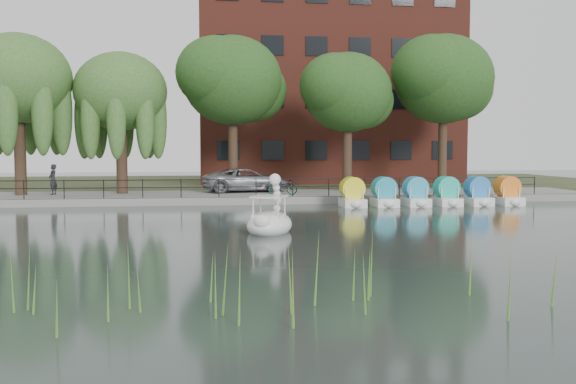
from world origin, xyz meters
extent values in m
plane|color=#344240|center=(0.00, 0.00, 0.00)|extent=(120.00, 120.00, 0.00)
cube|color=gray|center=(0.00, 16.00, 0.20)|extent=(40.00, 6.00, 0.40)
cube|color=gray|center=(0.00, 13.05, 0.20)|extent=(40.00, 0.25, 0.40)
cube|color=#47512D|center=(0.00, 30.00, 0.18)|extent=(60.00, 22.00, 0.36)
cylinder|color=black|center=(0.00, 13.25, 1.35)|extent=(32.00, 0.04, 0.04)
cylinder|color=black|center=(0.00, 13.25, 0.95)|extent=(32.00, 0.04, 0.04)
cylinder|color=black|center=(0.00, 13.25, 0.90)|extent=(0.05, 0.05, 1.00)
cube|color=#4C1E16|center=(7.00, 30.00, 9.36)|extent=(20.00, 10.00, 18.00)
cylinder|color=#473323|center=(-13.00, 16.50, 2.50)|extent=(0.60, 0.60, 4.20)
ellipsoid|color=#5A833C|center=(-13.00, 16.50, 6.91)|extent=(5.88, 5.88, 5.00)
cylinder|color=#473323|center=(-7.50, 17.00, 2.30)|extent=(0.60, 0.60, 3.80)
ellipsoid|color=#5A833C|center=(-7.50, 17.00, 6.29)|extent=(5.32, 5.32, 4.52)
cylinder|color=#473323|center=(-1.00, 18.00, 2.65)|extent=(0.60, 0.60, 4.50)
ellipsoid|color=#355C23|center=(-1.00, 18.00, 7.10)|extent=(6.00, 6.00, 5.10)
cylinder|color=#473323|center=(6.00, 17.50, 2.42)|extent=(0.60, 0.60, 4.05)
ellipsoid|color=#355C23|center=(6.00, 17.50, 6.43)|extent=(5.40, 5.40, 4.59)
cylinder|color=#473323|center=(12.50, 18.50, 2.76)|extent=(0.60, 0.60, 4.72)
ellipsoid|color=#355C23|center=(12.50, 18.50, 7.44)|extent=(6.30, 6.30, 5.36)
imported|color=gray|center=(-0.26, 17.24, 1.22)|extent=(3.71, 6.28, 1.64)
imported|color=gray|center=(1.63, 14.83, 0.90)|extent=(1.24, 1.82, 1.00)
imported|color=black|center=(-11.23, 16.33, 1.39)|extent=(0.61, 0.79, 1.98)
ellipsoid|color=white|center=(-0.48, 1.71, 0.27)|extent=(2.32, 2.86, 0.55)
cube|color=white|center=(-0.51, 1.63, 0.55)|extent=(1.33, 1.38, 0.27)
cube|color=white|center=(-0.50, 1.67, 1.31)|extent=(1.51, 1.56, 0.05)
ellipsoid|color=white|center=(-0.85, 0.73, 0.50)|extent=(0.70, 0.62, 0.51)
sphere|color=white|center=(-0.19, 2.49, 1.88)|extent=(0.44, 0.44, 0.44)
cone|color=black|center=(-0.09, 2.76, 1.85)|extent=(0.25, 0.29, 0.18)
cylinder|color=yellow|center=(-0.14, 2.64, 1.86)|extent=(0.26, 0.17, 0.24)
cube|color=white|center=(4.82, 11.09, 0.22)|extent=(1.15, 1.70, 0.44)
cylinder|color=yellow|center=(4.82, 11.19, 0.95)|extent=(0.90, 1.20, 0.90)
cube|color=white|center=(6.52, 11.09, 0.22)|extent=(1.15, 1.70, 0.44)
cylinder|color=teal|center=(6.52, 11.19, 0.95)|extent=(0.90, 1.20, 0.90)
cube|color=white|center=(8.22, 11.09, 0.22)|extent=(1.15, 1.70, 0.44)
cylinder|color=#329BBE|center=(8.22, 11.19, 0.95)|extent=(0.90, 1.20, 0.90)
cube|color=white|center=(9.92, 11.09, 0.22)|extent=(1.15, 1.70, 0.44)
cylinder|color=#1EBEA0|center=(9.92, 11.19, 0.95)|extent=(0.90, 1.20, 0.90)
cube|color=white|center=(11.62, 11.09, 0.22)|extent=(1.15, 1.70, 0.44)
cylinder|color=#2C7BC8|center=(11.62, 11.19, 0.95)|extent=(0.90, 1.20, 0.90)
cube|color=white|center=(13.32, 11.09, 0.22)|extent=(1.15, 1.70, 0.44)
cylinder|color=orange|center=(13.32, 11.19, 0.95)|extent=(0.90, 1.20, 0.90)
camera|label=1|loc=(-2.88, -21.18, 3.08)|focal=40.00mm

